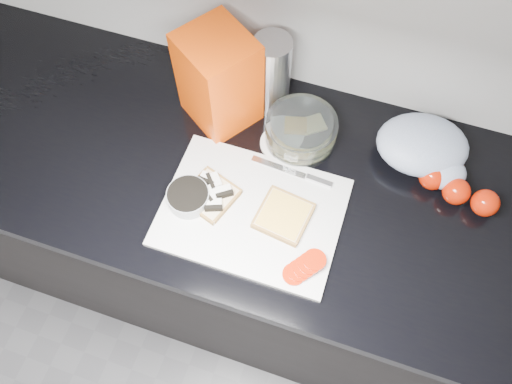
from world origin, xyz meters
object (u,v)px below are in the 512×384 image
Objects in this scene: bread_bag at (219,80)px; steel_canister at (272,75)px; cutting_board at (252,212)px; glass_bowl at (301,131)px.

bread_bag is 1.15× the size of steel_canister.
cutting_board is 1.63× the size of bread_bag.
cutting_board is 0.33m from steel_canister.
glass_bowl is at bearing -39.06° from steel_canister.
bread_bag is (-0.21, 0.02, 0.09)m from glass_bowl.
glass_bowl is 0.80× the size of steel_canister.
cutting_board is at bearing -21.96° from bread_bag.
cutting_board is at bearing -79.95° from steel_canister.
steel_canister is (0.11, 0.07, -0.02)m from bread_bag.
cutting_board is 2.34× the size of glass_bowl.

